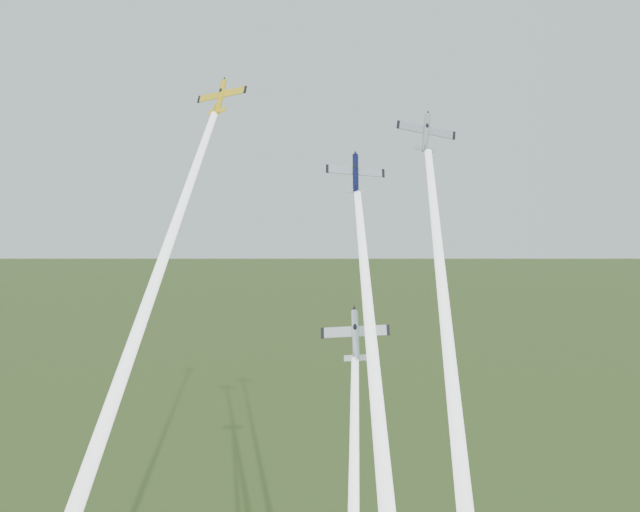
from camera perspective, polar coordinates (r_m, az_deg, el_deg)
The scene contains 7 objects.
plane_yellow at distance 116.56m, azimuth -7.08°, elevation 11.20°, with size 7.78×7.72×1.22m, color yellow, non-canonical shape.
smoke_trail_yellow at distance 97.45m, azimuth -13.26°, elevation -6.42°, with size 2.17×2.17×72.57m, color white, non-canonical shape.
plane_navy at distance 108.24m, azimuth 2.55°, elevation 5.88°, with size 8.02×7.96×1.26m, color #0D113D, non-canonical shape.
smoke_trail_navy at distance 93.05m, azimuth 3.97°, elevation -9.31°, with size 2.17×2.17×54.94m, color white, non-canonical shape.
plane_silver_right at distance 108.60m, azimuth 7.56°, elevation 8.71°, with size 8.00×7.94×1.25m, color #A7ADB5, non-canonical shape.
smoke_trail_silver_right at distance 89.37m, azimuth 9.50°, elevation -10.04°, with size 2.17×2.17×68.72m, color white, non-canonical shape.
plane_silver_low at distance 101.68m, azimuth 2.53°, elevation -5.65°, with size 8.76×8.69×1.37m, color silver, non-canonical shape.
Camera 1 is at (19.34, -109.70, 102.53)m, focal length 45.00 mm.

